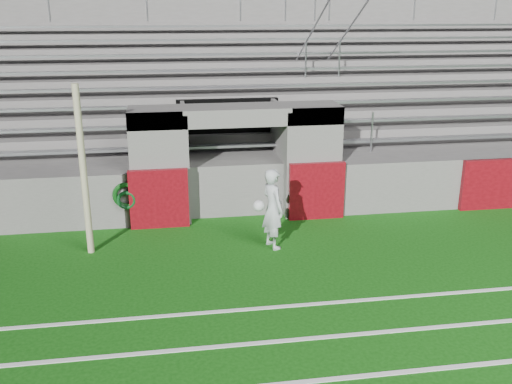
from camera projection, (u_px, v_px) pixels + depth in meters
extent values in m
plane|color=#0F4A0C|center=(261.00, 280.00, 10.35)|extent=(90.00, 90.00, 0.00)
cylinder|color=#B8B088|center=(83.00, 172.00, 11.02)|extent=(0.13, 0.13, 3.39)
cube|color=white|center=(298.00, 383.00, 7.53)|extent=(28.00, 0.09, 0.01)
cube|color=white|center=(282.00, 341.00, 8.47)|extent=(28.00, 0.09, 0.01)
cube|color=white|center=(270.00, 307.00, 9.41)|extent=(28.00, 0.09, 0.01)
cube|color=#5D5B58|center=(158.00, 165.00, 12.97)|extent=(1.20, 1.00, 2.60)
cube|color=#5D5B58|center=(311.00, 159.00, 13.50)|extent=(1.20, 1.00, 2.60)
cube|color=black|center=(228.00, 147.00, 14.85)|extent=(2.60, 0.20, 2.50)
cube|color=#5D5B58|center=(185.00, 159.00, 13.64)|extent=(0.10, 2.20, 2.50)
cube|color=#5D5B58|center=(280.00, 156.00, 13.98)|extent=(0.10, 2.20, 2.50)
cube|color=#5D5B58|center=(236.00, 115.00, 12.89)|extent=(4.80, 1.00, 0.40)
cube|color=#5D5B58|center=(220.00, 133.00, 16.89)|extent=(26.00, 8.00, 0.20)
cube|color=#5D5B58|center=(221.00, 154.00, 17.09)|extent=(26.00, 8.00, 1.05)
cube|color=#56070E|center=(159.00, 199.00, 12.64)|extent=(1.30, 0.15, 1.35)
cube|color=#56070E|center=(317.00, 191.00, 13.17)|extent=(1.30, 0.15, 1.35)
cube|color=#56070E|center=(504.00, 184.00, 13.89)|extent=(2.20, 0.15, 1.25)
cube|color=gray|center=(231.00, 145.00, 14.05)|extent=(23.00, 0.28, 0.06)
cube|color=#5D5B58|center=(228.00, 139.00, 14.86)|extent=(24.00, 0.75, 0.38)
cube|color=gray|center=(228.00, 124.00, 14.64)|extent=(23.00, 0.28, 0.06)
cube|color=#5D5B58|center=(225.00, 126.00, 15.50)|extent=(24.00, 0.75, 0.76)
cube|color=gray|center=(225.00, 105.00, 15.22)|extent=(23.00, 0.28, 0.06)
cube|color=#5D5B58|center=(222.00, 114.00, 16.15)|extent=(24.00, 0.75, 1.14)
cube|color=gray|center=(222.00, 87.00, 15.81)|extent=(23.00, 0.28, 0.06)
cube|color=#5D5B58|center=(219.00, 103.00, 16.79)|extent=(24.00, 0.75, 1.52)
cube|color=gray|center=(219.00, 70.00, 16.39)|extent=(23.00, 0.28, 0.06)
cube|color=#5D5B58|center=(217.00, 93.00, 17.44)|extent=(24.00, 0.75, 1.90)
cube|color=gray|center=(216.00, 54.00, 16.98)|extent=(23.00, 0.28, 0.06)
cube|color=#5D5B58|center=(214.00, 84.00, 18.08)|extent=(24.00, 0.75, 2.28)
cube|color=gray|center=(214.00, 40.00, 17.56)|extent=(23.00, 0.28, 0.06)
cube|color=#5D5B58|center=(212.00, 75.00, 18.73)|extent=(24.00, 0.75, 2.66)
cube|color=gray|center=(211.00, 26.00, 18.15)|extent=(23.00, 0.28, 0.06)
cube|color=#5D5B58|center=(211.00, 71.00, 19.34)|extent=(26.00, 0.60, 5.29)
cylinder|color=#A5A8AD|center=(333.00, 133.00, 14.07)|extent=(0.05, 0.05, 1.00)
cylinder|color=#A5A8AD|center=(306.00, 60.00, 16.42)|extent=(0.05, 0.05, 1.00)
cylinder|color=#A5A8AD|center=(285.00, 4.00, 18.76)|extent=(0.05, 0.05, 1.00)
cylinder|color=#A5A8AD|center=(306.00, 42.00, 16.26)|extent=(0.05, 6.02, 3.08)
cylinder|color=#A5A8AD|center=(372.00, 132.00, 14.22)|extent=(0.05, 0.05, 1.00)
cylinder|color=#A5A8AD|center=(339.00, 59.00, 16.57)|extent=(0.05, 0.05, 1.00)
cylinder|color=#A5A8AD|center=(315.00, 4.00, 18.91)|extent=(0.05, 0.05, 1.00)
cylinder|color=#A5A8AD|center=(340.00, 41.00, 16.41)|extent=(0.05, 6.02, 3.08)
cylinder|color=#A5A8AD|center=(48.00, 3.00, 17.63)|extent=(0.05, 0.05, 1.10)
cylinder|color=#A5A8AD|center=(147.00, 3.00, 18.08)|extent=(0.05, 0.05, 1.10)
cylinder|color=#A5A8AD|center=(240.00, 3.00, 18.52)|extent=(0.05, 0.05, 1.10)
cylinder|color=#A5A8AD|center=(330.00, 3.00, 18.97)|extent=(0.05, 0.05, 1.10)
cylinder|color=#A5A8AD|center=(415.00, 3.00, 19.41)|extent=(0.05, 0.05, 1.10)
cylinder|color=#A5A8AD|center=(496.00, 3.00, 19.86)|extent=(0.05, 0.05, 1.10)
imported|color=#B7BEC1|center=(273.00, 209.00, 11.55)|extent=(0.59, 0.71, 1.67)
sphere|color=white|center=(259.00, 206.00, 11.32)|extent=(0.23, 0.23, 0.23)
torus|color=#0C3D0F|center=(126.00, 195.00, 12.50)|extent=(0.60, 0.11, 0.60)
torus|color=#0C3D17|center=(126.00, 200.00, 12.49)|extent=(0.42, 0.08, 0.42)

